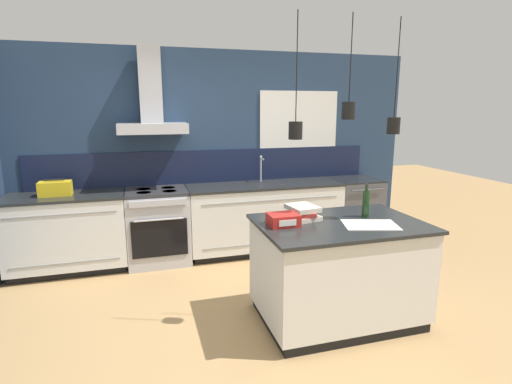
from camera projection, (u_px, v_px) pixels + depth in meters
name	position (u px, v px, depth m)	size (l,w,h in m)	color
ground_plane	(251.00, 321.00, 3.60)	(16.00, 16.00, 0.00)	tan
wall_back	(207.00, 149.00, 5.18)	(5.60, 2.34, 2.60)	navy
counter_run_left	(68.00, 233.00, 4.61)	(1.30, 0.64, 0.91)	black
counter_run_sink	(265.00, 217.00, 5.27)	(2.02, 0.64, 1.26)	black
oven_range	(158.00, 226.00, 4.89)	(0.74, 0.66, 0.91)	#B5B5BA
dishwasher	(354.00, 210.00, 5.64)	(0.63, 0.65, 0.91)	#4C4C51
kitchen_island	(338.00, 271.00, 3.55)	(1.43, 0.98, 0.91)	black
bottle_on_island	(366.00, 203.00, 3.60)	(0.07, 0.07, 0.30)	#193319
book_stack	(303.00, 212.00, 3.55)	(0.28, 0.33, 0.12)	beige
red_supply_box	(283.00, 220.00, 3.35)	(0.25, 0.21, 0.10)	red
paper_pile	(370.00, 225.00, 3.36)	(0.52, 0.43, 0.01)	silver
yellow_toolbox	(55.00, 188.00, 4.48)	(0.34, 0.18, 0.19)	gold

